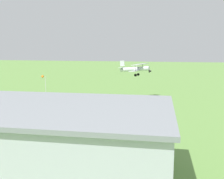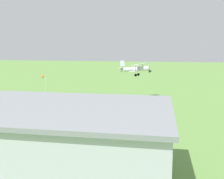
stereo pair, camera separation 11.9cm
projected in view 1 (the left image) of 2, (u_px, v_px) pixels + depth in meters
name	position (u px, v px, depth m)	size (l,w,h in m)	color
ground_plane	(118.00, 102.00, 62.08)	(400.00, 400.00, 0.00)	#608C42
hangar	(15.00, 143.00, 24.59)	(28.90, 15.13, 7.23)	#B7BCC6
biplane	(136.00, 69.00, 63.68)	(8.18, 8.42, 3.63)	silver
person_near_hangar_door	(139.00, 126.00, 39.49)	(0.39, 0.39, 1.75)	#B23333
person_watching_takeoff	(46.00, 121.00, 42.47)	(0.46, 0.46, 1.69)	#72338C
windsock	(43.00, 79.00, 61.78)	(1.32, 1.43, 6.06)	silver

